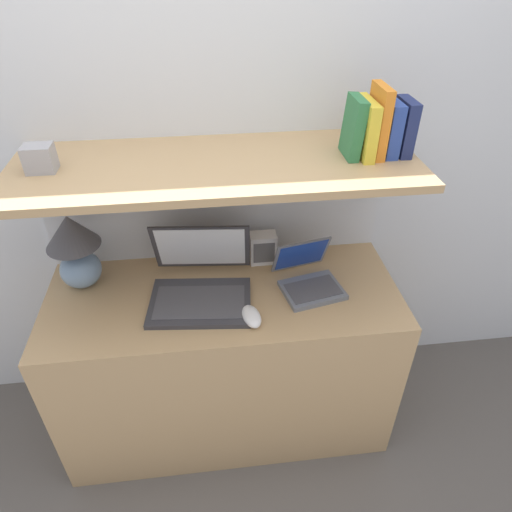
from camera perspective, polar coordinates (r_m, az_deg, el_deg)
The scene contains 16 objects.
ground_plane at distance 2.21m, azimuth -2.67°, elevation -25.00°, with size 12.00×12.00×0.00m, color #56514C.
wall_back at distance 1.85m, azimuth -5.34°, elevation 12.52°, with size 6.00×0.05×2.40m.
desk at distance 2.06m, azimuth -3.63°, elevation -12.94°, with size 1.38×0.56×0.77m.
back_riser at distance 2.10m, azimuth -4.44°, elevation -2.34°, with size 1.38×0.04×1.26m.
shelf at distance 1.57m, azimuth -5.03°, elevation 11.13°, with size 1.38×0.50×0.03m.
table_lamp at distance 1.86m, azimuth -21.72°, elevation 1.02°, with size 0.20×0.20×0.32m.
laptop_large at distance 1.76m, azimuth -6.93°, elevation -3.47°, with size 0.41×0.39×0.26m.
laptop_small at distance 1.81m, azimuth 6.58°, elevation -2.77°, with size 0.27×0.29×0.18m.
computer_mouse at distance 1.66m, azimuth -0.57°, elevation -7.56°, with size 0.09×0.13×0.04m.
router_box at distance 1.91m, azimuth 0.88°, elevation 1.00°, with size 0.11×0.07×0.13m.
book_navy at distance 1.67m, azimuth 18.05°, elevation 15.06°, with size 0.04×0.13×0.18m.
book_blue at distance 1.65m, azimuth 16.40°, elevation 15.06°, with size 0.04×0.13×0.18m.
book_orange at distance 1.62m, azimuth 15.05°, elevation 15.94°, with size 0.03×0.14×0.23m.
book_yellow at distance 1.62m, azimuth 13.49°, elevation 15.25°, with size 0.04×0.17×0.19m.
book_green at distance 1.60m, azimuth 12.08°, elevation 15.43°, with size 0.05×0.13×0.20m.
shelf_gadget at distance 1.63m, azimuth -25.43°, elevation 10.96°, with size 0.09×0.07×0.09m.
Camera 1 is at (-0.04, -1.08, 1.93)m, focal length 32.00 mm.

